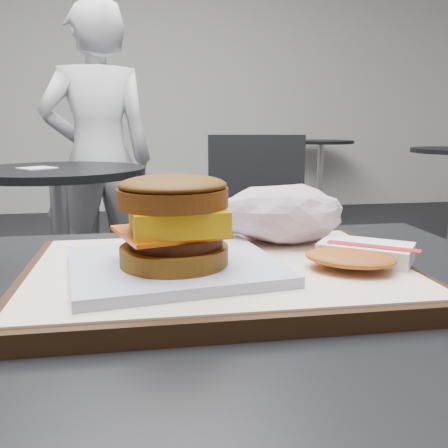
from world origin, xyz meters
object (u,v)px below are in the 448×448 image
serving_tray (219,274)px  crumpled_wrapper (282,213)px  neighbor_chair (227,224)px  hash_brown (359,254)px  patron (99,160)px  neighbor_table (60,217)px  breakfast_sandwich (174,232)px

serving_tray → crumpled_wrapper: 0.13m
neighbor_chair → hash_brown: bearing=-95.0°
patron → neighbor_chair: bearing=128.4°
hash_brown → crumpled_wrapper: (-0.05, 0.11, 0.02)m
crumpled_wrapper → neighbor_table: crumpled_wrapper is taller
breakfast_sandwich → crumpled_wrapper: size_ratio=1.42×
serving_tray → neighbor_table: serving_tray is taller
crumpled_wrapper → patron: (-0.37, 1.97, -0.08)m
breakfast_sandwich → hash_brown: bearing=-0.4°
breakfast_sandwich → neighbor_table: breakfast_sandwich is taller
serving_tray → neighbor_chair: 1.60m
neighbor_table → breakfast_sandwich: bearing=-77.4°
neighbor_table → hash_brown: bearing=-71.5°
neighbor_chair → crumpled_wrapper: bearing=-97.2°
neighbor_table → neighbor_chair: size_ratio=0.85×
hash_brown → serving_tray: bearing=170.1°
crumpled_wrapper → neighbor_chair: neighbor_chair is taller
serving_tray → neighbor_chair: bearing=80.0°
neighbor_chair → patron: size_ratio=0.59×
serving_tray → patron: patron is taller
breakfast_sandwich → hash_brown: size_ratio=1.57×
serving_tray → breakfast_sandwich: 0.07m
serving_tray → neighbor_table: size_ratio=0.51×
hash_brown → patron: size_ratio=0.09×
hash_brown → neighbor_table: size_ratio=0.18×
serving_tray → crumpled_wrapper: bearing=45.0°
serving_tray → patron: 2.08m
hash_brown → crumpled_wrapper: size_ratio=0.90×
serving_tray → hash_brown: bearing=-9.9°
breakfast_sandwich → patron: 2.10m
crumpled_wrapper → neighbor_chair: 1.51m
neighbor_chair → patron: 0.79m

